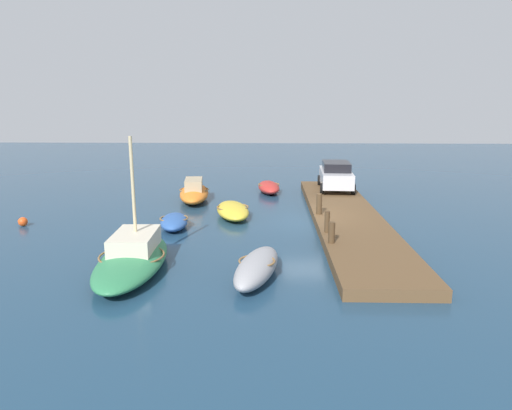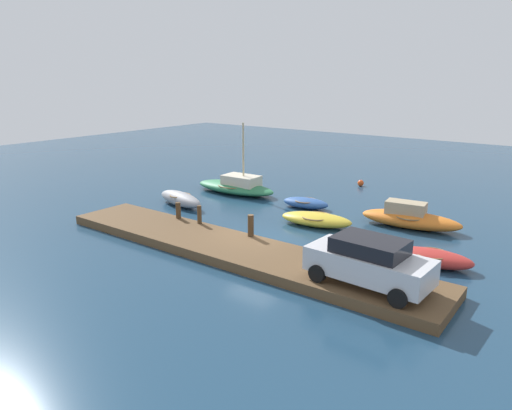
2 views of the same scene
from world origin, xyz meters
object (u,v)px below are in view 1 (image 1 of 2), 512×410
object	(u,v)px
rowboat_red	(269,187)
mooring_post_west	(332,233)
dinghy_blue	(174,222)
marker_buoy	(23,222)
rowboat_yellow	(233,210)
sailboat_green	(133,257)
rowboat_grey	(257,267)
mooring_post_mid_east	(319,204)
mooring_post_mid_west	(327,222)
motorboat_orange	(194,192)
parked_car	(336,175)

from	to	relation	value
rowboat_red	mooring_post_west	size ratio (longest dim) A/B	4.03
rowboat_red	dinghy_blue	distance (m)	9.72
mooring_post_west	marker_buoy	bearing A→B (deg)	75.62
rowboat_yellow	sailboat_green	size ratio (longest dim) A/B	0.66
rowboat_red	rowboat_grey	xyz separation A→B (m)	(-14.93, 0.40, 0.06)
mooring_post_mid_east	rowboat_red	bearing A→B (deg)	18.26
marker_buoy	dinghy_blue	bearing A→B (deg)	-91.18
rowboat_red	sailboat_green	world-z (taller)	sailboat_green
rowboat_yellow	marker_buoy	world-z (taller)	rowboat_yellow
sailboat_green	mooring_post_mid_east	size ratio (longest dim) A/B	5.93
mooring_post_west	mooring_post_mid_east	bearing A→B (deg)	0.00
sailboat_green	marker_buoy	world-z (taller)	sailboat_green
sailboat_green	mooring_post_mid_west	world-z (taller)	sailboat_green
dinghy_blue	rowboat_grey	bearing A→B (deg)	-155.12
mooring_post_west	rowboat_red	bearing A→B (deg)	11.42
motorboat_orange	parked_car	bearing A→B (deg)	-86.66
rowboat_grey	dinghy_blue	size ratio (longest dim) A/B	1.39
mooring_post_west	marker_buoy	size ratio (longest dim) A/B	1.92
rowboat_grey	motorboat_orange	bearing A→B (deg)	30.52
rowboat_grey	mooring_post_west	xyz separation A→B (m)	(2.80, -2.85, 0.42)
mooring_post_mid_east	rowboat_grey	bearing A→B (deg)	159.21
mooring_post_mid_east	marker_buoy	bearing A→B (deg)	94.31
mooring_post_mid_west	mooring_post_mid_east	world-z (taller)	mooring_post_mid_east
sailboat_green	parked_car	world-z (taller)	sailboat_green
mooring_post_mid_east	marker_buoy	size ratio (longest dim) A/B	2.32
mooring_post_west	mooring_post_mid_east	world-z (taller)	mooring_post_mid_east
rowboat_yellow	dinghy_blue	xyz separation A→B (m)	(-2.20, 2.59, -0.03)
sailboat_green	mooring_post_mid_west	xyz separation A→B (m)	(3.55, -7.25, 0.39)
dinghy_blue	parked_car	bearing A→B (deg)	-56.08
motorboat_orange	mooring_post_west	distance (m)	11.87
rowboat_red	mooring_post_mid_east	size ratio (longest dim) A/B	3.33
rowboat_yellow	mooring_post_mid_west	bearing A→B (deg)	-145.94
dinghy_blue	motorboat_orange	size ratio (longest dim) A/B	0.57
motorboat_orange	dinghy_blue	bearing A→B (deg)	173.55
mooring_post_mid_east	parked_car	bearing A→B (deg)	-14.67
mooring_post_west	parked_car	xyz separation A→B (m)	(11.15, -1.69, 0.48)
sailboat_green	mooring_post_mid_east	bearing A→B (deg)	-49.04
motorboat_orange	mooring_post_mid_east	distance (m)	8.50
rowboat_grey	parked_car	xyz separation A→B (m)	(13.95, -4.53, 0.89)
rowboat_red	motorboat_orange	xyz separation A→B (m)	(-2.48, 4.45, 0.15)
rowboat_red	mooring_post_mid_east	world-z (taller)	mooring_post_mid_east
rowboat_yellow	mooring_post_mid_west	size ratio (longest dim) A/B	4.34
motorboat_orange	mooring_post_west	xyz separation A→B (m)	(-9.65, -6.90, 0.33)
rowboat_red	rowboat_yellow	bearing A→B (deg)	156.63
rowboat_grey	rowboat_yellow	bearing A→B (deg)	22.19
rowboat_red	motorboat_orange	distance (m)	5.10
mooring_post_mid_east	dinghy_blue	bearing A→B (deg)	100.03
mooring_post_mid_west	mooring_post_mid_east	xyz separation A→B (m)	(3.21, 0.00, 0.05)
rowboat_yellow	rowboat_red	bearing A→B (deg)	-27.68
rowboat_yellow	marker_buoy	distance (m)	10.07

